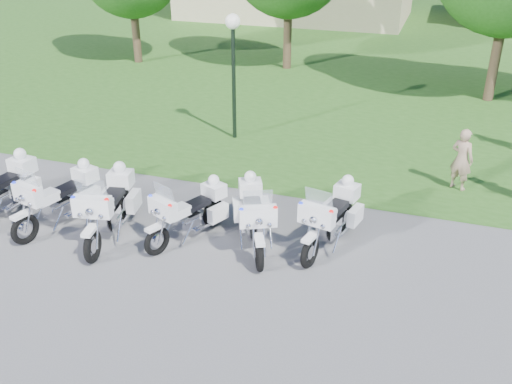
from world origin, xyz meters
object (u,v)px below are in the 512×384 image
(motorcycle_5, at_px, (254,215))
(motorcycle_6, at_px, (332,216))
(motorcycle_3, at_px, (109,206))
(motorcycle_4, at_px, (191,211))
(lamp_post, at_px, (233,45))
(motorcycle_2, at_px, (61,197))
(bystander_a, at_px, (462,160))

(motorcycle_5, distance_m, motorcycle_6, 1.64)
(motorcycle_3, bearing_deg, motorcycle_6, -177.13)
(motorcycle_4, height_order, motorcycle_5, motorcycle_5)
(motorcycle_4, height_order, lamp_post, lamp_post)
(motorcycle_2, xyz_separation_m, motorcycle_5, (4.37, 0.59, 0.00))
(motorcycle_2, bearing_deg, bystander_a, -136.46)
(motorcycle_5, bearing_deg, lamp_post, -90.42)
(motorcycle_6, distance_m, lamp_post, 7.01)
(motorcycle_5, height_order, lamp_post, lamp_post)
(lamp_post, relative_size, bystander_a, 2.33)
(motorcycle_5, height_order, bystander_a, motorcycle_5)
(motorcycle_2, xyz_separation_m, bystander_a, (8.46, 4.72, 0.13))
(motorcycle_2, height_order, motorcycle_5, motorcycle_5)
(motorcycle_4, relative_size, lamp_post, 0.57)
(motorcycle_3, height_order, bystander_a, motorcycle_3)
(motorcycle_3, height_order, motorcycle_4, motorcycle_3)
(motorcycle_5, distance_m, lamp_post, 6.62)
(motorcycle_2, bearing_deg, motorcycle_4, -158.45)
(motorcycle_4, bearing_deg, lamp_post, -54.73)
(motorcycle_5, relative_size, bystander_a, 1.41)
(motorcycle_2, bearing_deg, motorcycle_5, -157.99)
(motorcycle_2, xyz_separation_m, motorcycle_6, (5.93, 1.06, -0.01))
(motorcycle_4, xyz_separation_m, motorcycle_5, (1.37, 0.21, 0.05))
(motorcycle_5, relative_size, lamp_post, 0.60)
(motorcycle_3, bearing_deg, motorcycle_2, -14.50)
(motorcycle_3, relative_size, bystander_a, 1.57)
(motorcycle_6, relative_size, lamp_post, 0.63)
(bystander_a, bearing_deg, motorcycle_5, 73.58)
(motorcycle_2, distance_m, motorcycle_4, 3.02)
(motorcycle_5, relative_size, motorcycle_6, 0.96)
(motorcycle_3, bearing_deg, motorcycle_5, -178.68)
(motorcycle_3, bearing_deg, bystander_a, -157.08)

